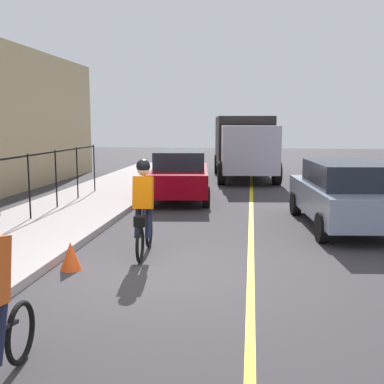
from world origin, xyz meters
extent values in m
plane|color=#373337|center=(0.00, 0.00, 0.00)|extent=(80.00, 80.00, 0.00)
cube|color=yellow|center=(0.00, -1.60, 0.00)|extent=(36.00, 0.12, 0.01)
cylinder|color=black|center=(3.41, 3.80, 0.95)|extent=(0.04, 0.04, 1.60)
cylinder|color=black|center=(5.01, 3.80, 0.95)|extent=(0.04, 0.04, 1.60)
cylinder|color=black|center=(6.61, 3.80, 0.95)|extent=(0.04, 0.04, 1.60)
cylinder|color=black|center=(8.22, 3.80, 0.95)|extent=(0.04, 0.04, 1.60)
torus|color=black|center=(1.67, 0.44, 0.33)|extent=(0.66, 0.10, 0.66)
torus|color=black|center=(0.63, 0.37, 0.33)|extent=(0.66, 0.10, 0.66)
cube|color=black|center=(1.15, 0.41, 0.58)|extent=(0.93, 0.10, 0.24)
cylinder|color=black|center=(1.00, 0.40, 0.73)|extent=(0.03, 0.03, 0.35)
cube|color=#E46504|center=(1.05, 0.40, 1.21)|extent=(0.36, 0.38, 0.63)
sphere|color=tan|center=(1.10, 0.40, 1.62)|extent=(0.22, 0.22, 0.22)
sphere|color=black|center=(1.10, 0.40, 1.70)|extent=(0.26, 0.26, 0.26)
cylinder|color=#191E38|center=(1.02, 0.50, 0.68)|extent=(0.34, 0.14, 0.65)
cylinder|color=#191E38|center=(1.04, 0.30, 0.68)|extent=(0.34, 0.14, 0.65)
cube|color=black|center=(0.68, 0.38, 0.75)|extent=(0.25, 0.21, 0.18)
torus|color=black|center=(-3.01, 0.77, 0.33)|extent=(0.66, 0.10, 0.66)
cube|color=#7F8BA4|center=(4.08, -3.78, 0.67)|extent=(4.55, 2.21, 0.70)
cube|color=#1E232D|center=(3.88, -3.80, 1.30)|extent=(2.60, 1.81, 0.56)
cylinder|color=black|center=(5.48, -2.79, 0.32)|extent=(0.66, 0.28, 0.64)
cylinder|color=black|center=(5.65, -4.49, 0.32)|extent=(0.66, 0.28, 0.64)
cylinder|color=black|center=(2.51, -3.08, 0.32)|extent=(0.66, 0.28, 0.64)
cube|color=#8E010E|center=(7.73, 0.74, 0.67)|extent=(4.57, 2.26, 0.70)
cube|color=#1E232D|center=(7.93, 0.76, 1.30)|extent=(2.62, 1.84, 0.56)
cylinder|color=black|center=(6.33, -0.27, 0.32)|extent=(0.66, 0.29, 0.64)
cylinder|color=black|center=(6.15, 1.42, 0.32)|extent=(0.66, 0.29, 0.64)
cylinder|color=black|center=(9.31, 0.05, 0.32)|extent=(0.66, 0.29, 0.64)
cylinder|color=black|center=(9.12, 1.74, 0.32)|extent=(0.66, 0.29, 0.64)
cube|color=black|center=(14.90, -1.15, 1.63)|extent=(4.99, 2.89, 2.30)
cube|color=#B9B3C4|center=(11.50, -1.51, 1.43)|extent=(2.04, 2.39, 1.90)
cylinder|color=black|center=(11.76, -2.61, 0.48)|extent=(0.99, 0.40, 0.96)
cylinder|color=black|center=(11.52, -0.38, 0.48)|extent=(0.99, 0.40, 0.96)
cylinder|color=black|center=(16.07, -2.15, 0.48)|extent=(0.99, 0.40, 0.96)
cylinder|color=black|center=(15.83, 0.08, 0.48)|extent=(0.99, 0.40, 0.96)
cone|color=#FA5118|center=(0.07, 1.45, 0.24)|extent=(0.36, 0.36, 0.48)
camera|label=1|loc=(-7.35, -1.57, 2.48)|focal=43.90mm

